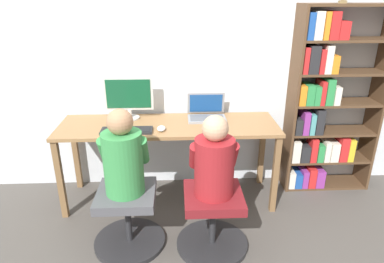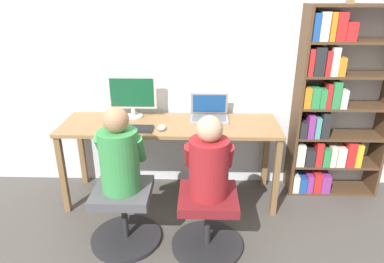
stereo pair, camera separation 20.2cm
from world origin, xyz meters
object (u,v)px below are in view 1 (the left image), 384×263
object	(u,v)px
person_at_monitor	(123,157)
desktop_monitor	(129,97)
person_at_laptop	(214,161)
office_chair_right	(213,219)
laptop	(207,113)
keyboard	(127,130)
office_chair_left	(128,217)
bookshelf	(324,105)

from	to	relation	value
person_at_monitor	desktop_monitor	bearing A→B (deg)	93.13
person_at_laptop	office_chair_right	bearing A→B (deg)	-90.00
laptop	office_chair_right	size ratio (longest dim) A/B	0.62
desktop_monitor	keyboard	bearing A→B (deg)	-88.16
desktop_monitor	office_chair_right	distance (m)	1.31
laptop	keyboard	distance (m)	0.76
office_chair_left	keyboard	bearing A→B (deg)	93.99
desktop_monitor	office_chair_left	distance (m)	1.08
office_chair_left	person_at_laptop	bearing A→B (deg)	-4.59
office_chair_left	office_chair_right	world-z (taller)	same
office_chair_right	person_at_laptop	bearing A→B (deg)	90.00
person_at_monitor	laptop	bearing A→B (deg)	49.00
person_at_monitor	bookshelf	bearing A→B (deg)	24.17
keyboard	person_at_monitor	bearing A→B (deg)	-85.97
office_chair_right	bookshelf	distance (m)	1.54
desktop_monitor	keyboard	distance (m)	0.38
office_chair_left	desktop_monitor	bearing A→B (deg)	93.11
keyboard	bookshelf	xyz separation A→B (m)	(1.80, 0.33, 0.09)
desktop_monitor	bookshelf	xyz separation A→B (m)	(1.81, 0.00, -0.11)
desktop_monitor	office_chair_left	world-z (taller)	desktop_monitor
person_at_laptop	office_chair_left	bearing A→B (deg)	175.41
office_chair_right	person_at_monitor	world-z (taller)	person_at_monitor
keyboard	person_at_monitor	xyz separation A→B (m)	(0.03, -0.47, -0.02)
office_chair_right	person_at_laptop	xyz separation A→B (m)	(0.00, 0.00, 0.50)
laptop	office_chair_left	size ratio (longest dim) A/B	0.62
laptop	person_at_monitor	xyz separation A→B (m)	(-0.66, -0.76, -0.05)
laptop	keyboard	bearing A→B (deg)	-156.93
keyboard	person_at_laptop	distance (m)	0.86
office_chair_left	bookshelf	bearing A→B (deg)	24.30
desktop_monitor	bookshelf	world-z (taller)	bookshelf
bookshelf	laptop	bearing A→B (deg)	-178.30
desktop_monitor	person_at_monitor	xyz separation A→B (m)	(0.04, -0.79, -0.21)
desktop_monitor	bookshelf	distance (m)	1.82
desktop_monitor	office_chair_left	bearing A→B (deg)	-86.89
office_chair_left	laptop	bearing A→B (deg)	49.17
keyboard	person_at_monitor	distance (m)	0.47
office_chair_left	bookshelf	xyz separation A→B (m)	(1.77, 0.80, 0.62)
laptop	office_chair_left	xyz separation A→B (m)	(-0.66, -0.77, -0.57)
laptop	office_chair_left	world-z (taller)	laptop
bookshelf	office_chair_right	bearing A→B (deg)	-142.69
desktop_monitor	laptop	size ratio (longest dim) A/B	1.28
office_chair_right	bookshelf	size ratio (longest dim) A/B	0.32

